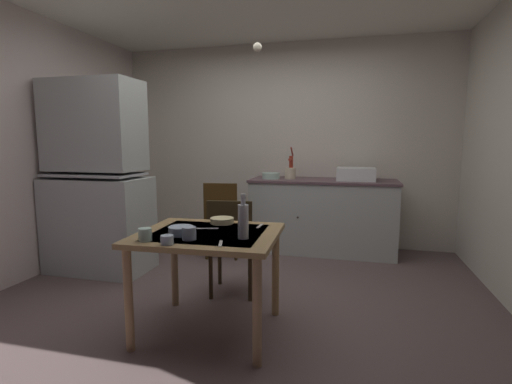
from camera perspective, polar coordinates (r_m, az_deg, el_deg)
ground_plane at (r=3.45m, az=-1.98°, el=-15.21°), size 5.30×5.30×0.00m
wall_back at (r=5.02m, az=4.03°, el=7.12°), size 4.40×0.10×2.59m
wall_left at (r=4.35m, az=-31.30°, el=5.94°), size 0.10×3.76×2.59m
hutch_cabinet at (r=4.17m, az=-22.95°, el=1.13°), size 1.01×0.57×1.95m
counter_cabinet at (r=4.66m, az=10.02°, el=-3.55°), size 1.74×0.64×0.89m
sink_basin at (r=4.58m, az=14.92°, el=2.68°), size 0.44×0.34×0.15m
hand_pump at (r=4.68m, az=5.33°, el=4.12°), size 0.05×0.27×0.39m
mixing_bowl_counter at (r=4.63m, az=2.29°, el=2.48°), size 0.22×0.22×0.07m
stoneware_crock at (r=4.64m, az=5.21°, el=2.83°), size 0.13×0.13×0.13m
dining_table at (r=2.65m, az=-7.23°, el=-8.17°), size 0.99×0.86×0.72m
chair_far_side at (r=3.29m, az=-3.61°, el=-7.93°), size 0.45×0.45×0.86m
chair_by_counter at (r=4.37m, az=-5.10°, el=-3.87°), size 0.45×0.45×0.88m
serving_bowl_wide at (r=2.58m, az=-11.33°, el=-5.77°), size 0.17×0.17×0.06m
soup_bowl_small at (r=2.89m, az=-5.18°, el=-4.34°), size 0.18×0.18×0.04m
teacup_cream at (r=2.37m, az=-13.34°, el=-7.08°), size 0.08×0.08×0.06m
mug_tall at (r=2.48m, az=-16.49°, el=-6.22°), size 0.08×0.08×0.08m
mug_dark at (r=2.45m, az=-10.13°, el=-6.19°), size 0.09×0.09×0.08m
glass_bottle at (r=2.42m, az=-1.95°, el=-4.33°), size 0.07×0.07×0.29m
table_knife at (r=2.73m, az=-7.58°, el=-5.53°), size 0.18×0.06×0.00m
teaspoon_near_bowl at (r=2.33m, az=-5.41°, el=-7.80°), size 0.06×0.14×0.00m
teaspoon_by_cup at (r=2.78m, az=0.59°, el=-5.19°), size 0.03×0.14×0.00m
pendant_bulb at (r=3.53m, az=0.23°, el=21.12°), size 0.08×0.08×0.08m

